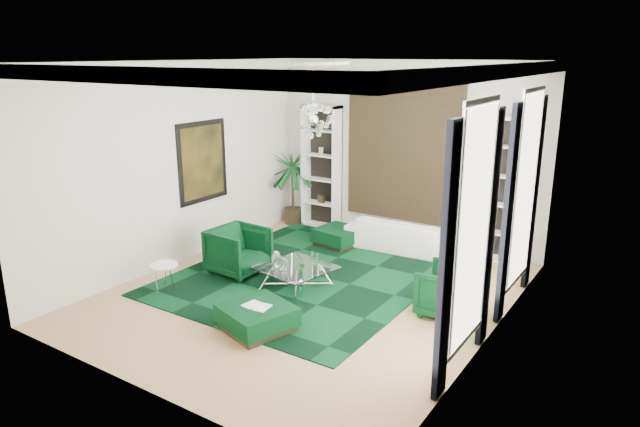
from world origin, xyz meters
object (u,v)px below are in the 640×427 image
Objects in this scene: sofa at (402,234)px; armchair_left at (239,251)px; armchair_right at (448,291)px; ottoman_front at (257,318)px; ottoman_side at (338,237)px; palm at (293,177)px; side_table at (164,278)px; coffee_table at (296,277)px.

sofa is 2.37× the size of armchair_left.
ottoman_front is at bearing -48.32° from armchair_right.
palm is (-1.73, 0.78, 0.93)m from ottoman_side.
palm reaches higher than side_table.
coffee_table is at bearing -87.13° from armchair_left.
coffee_table is 2.34× the size of side_table.
coffee_table is 4.00m from palm.
sofa is at bearing 86.87° from ottoman_front.
ottoman_front is at bearing -129.98° from armchair_left.
sofa is at bearing -142.77° from armchair_right.
side_table is (-2.24, 0.25, 0.05)m from ottoman_front.
sofa reaches higher than ottoman_front.
ottoman_side is at bearing 104.14° from coffee_table.
palm reaches higher than coffee_table.
armchair_left reaches higher than coffee_table.
palm is at bearing 126.60° from coffee_table.
ottoman_front is (0.43, -1.57, -0.01)m from coffee_table.
side_table is at bearing 56.04° from sofa.
coffee_table is at bearing -53.40° from palm.
armchair_left is at bearing -84.86° from armchair_right.
coffee_table is 1.22× the size of ottoman_front.
coffee_table is 2.24m from side_table.
armchair_left is 0.84× the size of coffee_table.
armchair_right is 1.80× the size of side_table.
armchair_left is at bearing -179.52° from coffee_table.
armchair_left is at bearing 68.15° from side_table.
armchair_left is 0.43× the size of palm.
ottoman_side is at bearing -13.98° from armchair_left.
sofa is 3.04m from armchair_right.
armchair_left is at bearing 52.30° from sofa.
ottoman_front is 5.52m from palm.
armchair_left is at bearing 137.63° from ottoman_front.
ottoman_side is 3.87m from side_table.
ottoman_front is at bearing -6.35° from side_table.
coffee_table is at bearing 73.62° from sofa.
armchair_left is 2.47m from ottoman_side.
ottoman_side is 4.05m from ottoman_front.
side_table is at bearing -83.45° from palm.
armchair_left is 1.43m from side_table.
armchair_left reaches higher than sofa.
side_table is 0.21× the size of palm.
side_table is 4.56m from palm.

